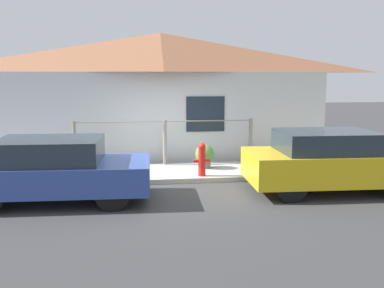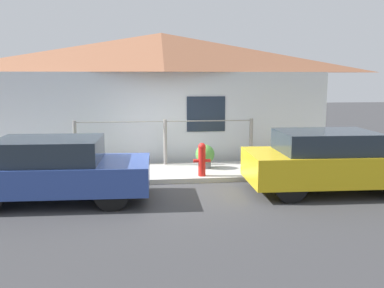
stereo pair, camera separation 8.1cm
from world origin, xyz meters
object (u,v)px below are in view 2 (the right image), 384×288
Objects in this scene: car_left at (55,169)px; fire_hydrant at (202,159)px; potted_plant_by_fence at (90,158)px; potted_plant_near_hydrant at (205,155)px; car_right at (330,161)px.

car_left is 3.45m from fire_hydrant.
car_left reaches higher than fire_hydrant.
fire_hydrant is 2.87m from potted_plant_by_fence.
car_right is at bearing -42.30° from potted_plant_near_hydrant.
fire_hydrant is at bearing -16.86° from potted_plant_by_fence.
potted_plant_by_fence is (-5.38, 2.16, -0.23)m from car_right.
car_right reaches higher than potted_plant_near_hydrant.
car_left is 5.82m from car_right.
car_right is at bearing 2.03° from car_left.
potted_plant_near_hydrant is at bearing 76.48° from fire_hydrant.
car_right is at bearing -26.72° from fire_hydrant.
potted_plant_by_fence reaches higher than potted_plant_near_hydrant.
car_right reaches higher than potted_plant_by_fence.
car_left is 4.05m from potted_plant_near_hydrant.
potted_plant_by_fence is at bearing 80.39° from car_left.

